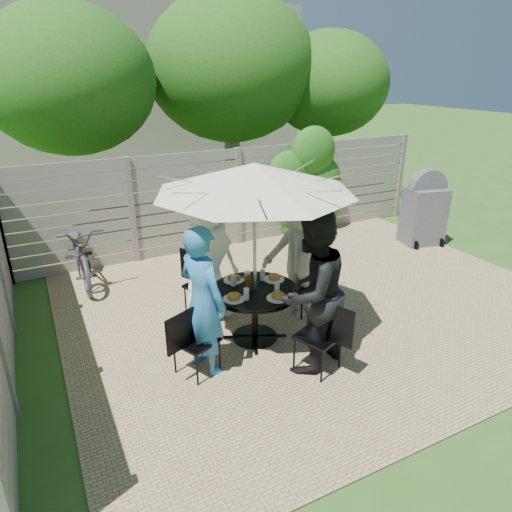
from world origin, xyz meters
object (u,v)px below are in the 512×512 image
umbrella (255,178)px  syrup_jug (248,284)px  person_right (297,256)px  person_front (311,292)px  chair_back (203,296)px  glass_back (234,281)px  glass_front (277,288)px  bbq_grill (424,211)px  plate_left (234,298)px  bicycle (80,252)px  coffee_cup (247,277)px  plate_right (274,278)px  patio_table (255,304)px  person_back (208,258)px  chair_right (302,294)px  chair_left (196,354)px  glass_left (246,294)px  chair_front (318,350)px  person_left (203,301)px  glass_right (263,275)px  plate_front (278,297)px  plate_back (234,279)px

umbrella → syrup_jug: umbrella is taller
person_right → person_front: bearing=-45.0°
chair_back → glass_back: (0.15, -0.70, 0.50)m
glass_front → bbq_grill: size_ratio=0.10×
umbrella → plate_left: (-0.34, -0.13, -1.35)m
bicycle → coffee_cup: bearing=-55.9°
plate_left → plate_right: (0.67, 0.26, 0.00)m
syrup_jug → patio_table: bearing=-19.0°
bicycle → bbq_grill: bearing=-11.0°
person_right → bicycle: 3.52m
umbrella → plate_right: umbrella is taller
plate_right → bicycle: bicycle is taller
person_back → chair_right: person_back is taller
chair_left → plate_right: bearing=-3.8°
glass_left → glass_front: same height
chair_back → bicycle: bicycle is taller
glass_back → person_front: bearing=-63.7°
chair_back → chair_front: bearing=-4.1°
chair_right → coffee_cup: 1.02m
chair_back → person_back: (0.05, -0.13, 0.61)m
chair_back → chair_right: size_ratio=1.00×
umbrella → chair_left: umbrella is taller
chair_back → chair_left: chair_back is taller
person_back → plate_left: (-0.04, -0.90, -0.15)m
umbrella → person_front: bearing=-69.2°
plate_left → chair_left: bearing=-159.1°
patio_table → glass_front: 0.40m
chair_back → glass_back: 0.87m
person_left → plate_left: 0.49m
plate_right → person_front: bearing=-92.6°
patio_table → umbrella: bearing=-90.0°
glass_front → glass_right: (0.02, 0.40, 0.00)m
chair_back → plate_left: chair_back is taller
person_right → bbq_grill: size_ratio=1.20×
patio_table → plate_right: 0.43m
person_right → bicycle: person_right is taller
chair_back → person_left: person_left is taller
person_left → glass_front: size_ratio=12.29×
chair_back → bicycle: size_ratio=0.46×
glass_front → chair_right: bearing=37.5°
umbrella → plate_front: umbrella is taller
plate_back → plate_left: bearing=-114.2°
person_front → glass_right: (-0.09, 0.97, -0.17)m
chair_right → person_right: size_ratio=0.51×
glass_left → syrup_jug: size_ratio=0.88×
chair_left → bbq_grill: 5.65m
patio_table → plate_front: size_ratio=5.27×
person_left → person_front: 1.18m
chair_left → plate_front: 1.13m
chair_back → bicycle: (-1.35, 1.87, 0.23)m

